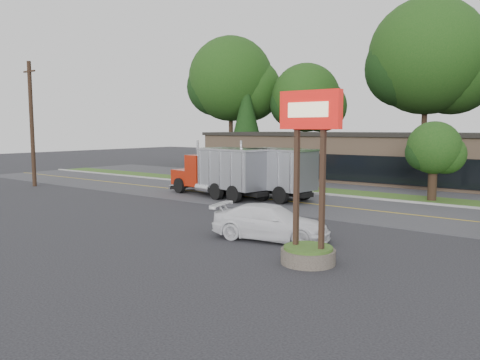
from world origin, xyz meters
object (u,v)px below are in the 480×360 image
object	(u,v)px
rally_car	(271,222)
bilo_sign	(309,206)
dump_truck_red	(223,171)
utility_pole	(32,123)
dump_truck_blue	(267,172)

from	to	relation	value
rally_car	bilo_sign	bearing A→B (deg)	-139.12
bilo_sign	dump_truck_red	bearing A→B (deg)	139.52
utility_pole	dump_truck_red	bearing A→B (deg)	15.54
bilo_sign	rally_car	size ratio (longest dim) A/B	1.18
dump_truck_red	utility_pole	bearing A→B (deg)	26.75
utility_pole	dump_truck_red	distance (m)	17.13
bilo_sign	rally_car	distance (m)	3.94
utility_pole	rally_car	size ratio (longest dim) A/B	1.99
utility_pole	rally_car	bearing A→B (deg)	-8.48
utility_pole	dump_truck_blue	xyz separation A→B (m)	(18.89, 5.79, -3.29)
bilo_sign	utility_pole	bearing A→B (deg)	168.11
dump_truck_red	dump_truck_blue	xyz separation A→B (m)	(2.69, 1.29, -0.00)
utility_pole	bilo_sign	size ratio (longest dim) A/B	1.68
dump_truck_blue	rally_car	bearing A→B (deg)	133.60
dump_truck_red	dump_truck_blue	size ratio (longest dim) A/B	1.08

